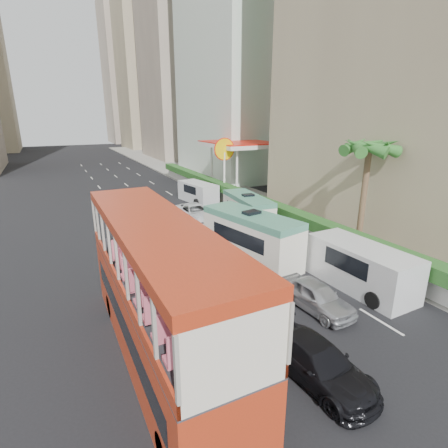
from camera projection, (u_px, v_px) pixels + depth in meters
ground_plane at (297, 315)px, 15.06m from camera, size 200.00×200.00×0.00m
double_decker_bus at (158, 293)px, 11.73m from camera, size 2.50×11.00×5.06m
car_silver_lane_a at (194, 268)px, 19.59m from camera, size 1.46×4.02×1.32m
car_silver_lane_b at (315, 309)px, 15.52m from camera, size 1.76×3.87×1.29m
car_black at (316, 378)px, 11.45m from camera, size 2.09×4.48×1.26m
van_asset at (195, 220)px, 28.53m from camera, size 2.26×4.79×1.32m
minibus_near at (251, 237)px, 20.32m from camera, size 3.42×6.74×2.85m
minibus_far at (248, 212)px, 26.26m from camera, size 2.50×5.80×2.49m
panel_van_near at (360, 267)px, 17.18m from camera, size 2.31×5.50×2.18m
panel_van_far at (198, 192)px, 34.45m from camera, size 2.64×4.96×1.89m
sidewalk at (223, 189)px, 40.20m from camera, size 6.00×120.00×0.18m
kerb_wall at (252, 209)px, 29.45m from camera, size 0.30×44.00×1.00m
hedge at (252, 199)px, 29.20m from camera, size 1.10×44.00×0.70m
palm_tree at (363, 200)px, 20.81m from camera, size 0.36×0.36×6.40m
shell_station at (240, 167)px, 38.13m from camera, size 6.50×8.00×5.50m
tower_mid at (187, 20)px, 64.75m from camera, size 16.00×16.00×50.00m
tower_far_a at (148, 56)px, 85.67m from camera, size 14.00×14.00×44.00m
tower_far_b at (129, 74)px, 105.01m from camera, size 14.00×14.00×40.00m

